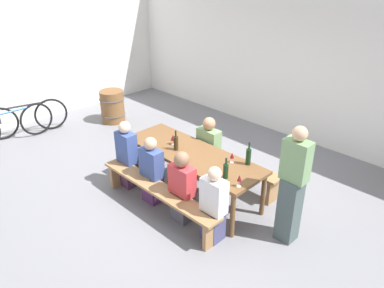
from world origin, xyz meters
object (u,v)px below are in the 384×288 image
Objects in this scene: wine_glass_1 at (239,179)px; standing_host at (292,187)px; parked_bicycle_0 at (26,118)px; parked_bicycle_1 at (9,126)px; bench_far at (221,159)px; seated_guest_far_0 at (209,150)px; tasting_table at (192,157)px; wine_bottle_0 at (226,171)px; seated_guest_near_2 at (182,188)px; wine_bottle_1 at (176,143)px; wine_glass_0 at (173,138)px; seated_guest_near_0 at (127,156)px; bench_near at (158,192)px; seated_guest_near_1 at (152,172)px; wine_bottle_2 at (248,156)px; wine_glass_2 at (232,156)px; wine_barrel at (112,106)px; seated_guest_near_3 at (214,206)px.

wine_glass_1 is 0.68m from standing_host.
parked_bicycle_1 is (0.15, -0.40, 0.00)m from parked_bicycle_0.
seated_guest_far_0 reaches higher than bench_far.
tasting_table is 7.90× the size of wine_bottle_0.
wine_bottle_1 is at bearing 53.25° from seated_guest_near_2.
standing_host is at bearing 4.52° from wine_glass_0.
seated_guest_near_2 is (-0.74, -0.33, -0.34)m from wine_glass_1.
seated_guest_far_0 reaches higher than wine_bottle_0.
wine_glass_0 is at bearing -43.09° from seated_guest_near_0.
parked_bicycle_1 is at bearing -171.71° from bench_near.
wine_bottle_0 is at bearing 31.79° from bench_near.
seated_guest_near_2 is at bearing -90.00° from seated_guest_near_1.
wine_bottle_0 reaches higher than wine_glass_0.
seated_guest_far_0 is (-0.99, 0.24, -0.35)m from wine_bottle_2.
wine_glass_2 is at bearing -50.85° from seated_guest_near_1.
wine_glass_0 is at bearing 4.52° from standing_host.
seated_guest_far_0 is 1.88m from standing_host.
bench_far is 13.70× the size of wine_glass_0.
wine_bottle_2 is (0.82, 0.32, 0.20)m from tasting_table.
parked_bicycle_0 reaches higher than bench_far.
parked_bicycle_0 is at bearing -166.70° from wine_glass_0.
seated_guest_near_2 is at bearing -74.08° from bench_far.
standing_host reaches higher than wine_glass_0.
bench_far is at bearing 132.41° from seated_guest_far_0.
tasting_table reaches higher than wine_barrel.
wine_bottle_1 is (-0.25, -0.11, 0.19)m from tasting_table.
seated_guest_near_3 reaches higher than bench_near.
seated_guest_near_3 is at bearing -21.82° from wine_glass_0.
bench_far is 13.05× the size of wine_glass_1.
standing_host is (0.82, 0.35, -0.05)m from wine_bottle_0.
parked_bicycle_1 is at bearing -145.48° from parked_bicycle_0.
seated_guest_near_1 is 1.13m from seated_guest_far_0.
seated_guest_near_0 is at bearing -153.39° from wine_bottle_2.
seated_guest_near_0 is at bearing -146.44° from wine_bottle_1.
parked_bicycle_0 is (-5.06, -0.32, -0.16)m from seated_guest_near_3.
wine_bottle_0 is 5.01m from parked_bicycle_0.
seated_guest_near_3 is (0.33, -0.76, -0.33)m from wine_glass_2.
bench_near is 3.73m from wine_barrel.
wine_bottle_1 is 0.94× the size of wine_bottle_2.
seated_guest_near_2 reaches higher than wine_glass_2.
wine_glass_2 is (0.63, 0.20, 0.18)m from tasting_table.
wine_glass_0 is at bearing 11.70° from seated_guest_near_1.
seated_guest_near_2 is 4.01m from wine_barrel.
parked_bicycle_0 is at bearing -112.52° from wine_barrel.
bench_near is (0.00, -0.71, -0.32)m from tasting_table.
seated_guest_near_1 is 0.66m from seated_guest_near_2.
wine_bottle_1 reaches higher than wine_bottle_0.
wine_glass_0 is at bearing -168.79° from wine_glass_2.
bench_near is 1.21m from wine_glass_2.
standing_host is at bearing -66.04° from parked_bicycle_0.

